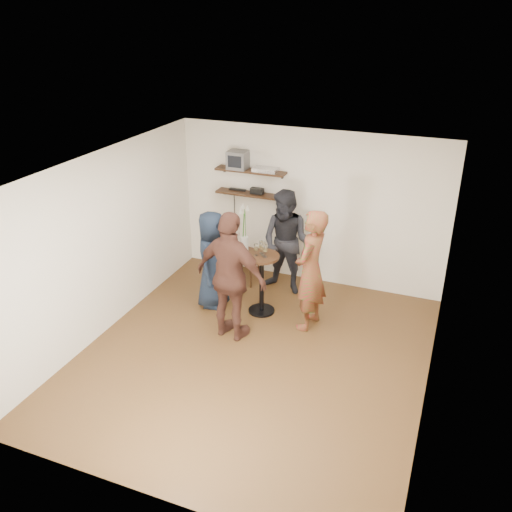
{
  "coord_description": "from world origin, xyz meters",
  "views": [
    {
      "loc": [
        2.28,
        -5.64,
        4.35
      ],
      "look_at": [
        -0.12,
        0.4,
        1.31
      ],
      "focal_mm": 38.0,
      "sensor_mm": 36.0,
      "label": 1
    }
  ],
  "objects_px": {
    "crt_monitor": "(238,160)",
    "side_table": "(245,257)",
    "dvd_deck": "(266,170)",
    "radio": "(257,191)",
    "person_dark": "(286,243)",
    "person_plaid": "(311,270)",
    "person_navy": "(212,259)",
    "person_brown": "(231,277)",
    "drinks_table": "(262,276)"
  },
  "relations": [
    {
      "from": "person_dark",
      "to": "drinks_table",
      "type": "bearing_deg",
      "value": -90.0
    },
    {
      "from": "person_dark",
      "to": "crt_monitor",
      "type": "bearing_deg",
      "value": 165.3
    },
    {
      "from": "crt_monitor",
      "to": "person_navy",
      "type": "height_order",
      "value": "crt_monitor"
    },
    {
      "from": "dvd_deck",
      "to": "side_table",
      "type": "bearing_deg",
      "value": -120.9
    },
    {
      "from": "side_table",
      "to": "drinks_table",
      "type": "xyz_separation_m",
      "value": [
        0.64,
        -0.85,
        0.16
      ]
    },
    {
      "from": "person_plaid",
      "to": "person_dark",
      "type": "xyz_separation_m",
      "value": [
        -0.67,
        0.9,
        -0.04
      ]
    },
    {
      "from": "person_dark",
      "to": "person_brown",
      "type": "bearing_deg",
      "value": -90.98
    },
    {
      "from": "radio",
      "to": "drinks_table",
      "type": "height_order",
      "value": "radio"
    },
    {
      "from": "side_table",
      "to": "person_plaid",
      "type": "relative_size",
      "value": 0.3
    },
    {
      "from": "drinks_table",
      "to": "person_navy",
      "type": "relative_size",
      "value": 0.62
    },
    {
      "from": "radio",
      "to": "person_navy",
      "type": "height_order",
      "value": "radio"
    },
    {
      "from": "person_plaid",
      "to": "drinks_table",
      "type": "bearing_deg",
      "value": -90.0
    },
    {
      "from": "side_table",
      "to": "person_plaid",
      "type": "distance_m",
      "value": 1.77
    },
    {
      "from": "person_navy",
      "to": "person_plaid",
      "type": "bearing_deg",
      "value": -95.96
    },
    {
      "from": "crt_monitor",
      "to": "person_plaid",
      "type": "relative_size",
      "value": 0.18
    },
    {
      "from": "drinks_table",
      "to": "person_navy",
      "type": "bearing_deg",
      "value": -176.02
    },
    {
      "from": "person_plaid",
      "to": "crt_monitor",
      "type": "bearing_deg",
      "value": -120.51
    },
    {
      "from": "person_plaid",
      "to": "person_navy",
      "type": "height_order",
      "value": "person_plaid"
    },
    {
      "from": "drinks_table",
      "to": "person_brown",
      "type": "distance_m",
      "value": 0.86
    },
    {
      "from": "person_plaid",
      "to": "person_navy",
      "type": "distance_m",
      "value": 1.59
    },
    {
      "from": "radio",
      "to": "side_table",
      "type": "height_order",
      "value": "radio"
    },
    {
      "from": "side_table",
      "to": "drinks_table",
      "type": "height_order",
      "value": "drinks_table"
    },
    {
      "from": "person_dark",
      "to": "person_navy",
      "type": "distance_m",
      "value": 1.24
    },
    {
      "from": "drinks_table",
      "to": "crt_monitor",
      "type": "bearing_deg",
      "value": 126.14
    },
    {
      "from": "dvd_deck",
      "to": "radio",
      "type": "relative_size",
      "value": 1.82
    },
    {
      "from": "radio",
      "to": "crt_monitor",
      "type": "bearing_deg",
      "value": 180.0
    },
    {
      "from": "crt_monitor",
      "to": "drinks_table",
      "type": "bearing_deg",
      "value": -53.86
    },
    {
      "from": "radio",
      "to": "person_brown",
      "type": "height_order",
      "value": "person_brown"
    },
    {
      "from": "crt_monitor",
      "to": "radio",
      "type": "bearing_deg",
      "value": 0.0
    },
    {
      "from": "crt_monitor",
      "to": "person_dark",
      "type": "distance_m",
      "value": 1.6
    },
    {
      "from": "side_table",
      "to": "person_dark",
      "type": "distance_m",
      "value": 0.86
    },
    {
      "from": "person_plaid",
      "to": "person_brown",
      "type": "height_order",
      "value": "person_brown"
    },
    {
      "from": "radio",
      "to": "person_navy",
      "type": "distance_m",
      "value": 1.5
    },
    {
      "from": "person_navy",
      "to": "person_brown",
      "type": "distance_m",
      "value": 0.98
    },
    {
      "from": "side_table",
      "to": "person_brown",
      "type": "xyz_separation_m",
      "value": [
        0.49,
        -1.63,
        0.49
      ]
    },
    {
      "from": "dvd_deck",
      "to": "radio",
      "type": "xyz_separation_m",
      "value": [
        -0.15,
        0.0,
        -0.38
      ]
    },
    {
      "from": "crt_monitor",
      "to": "person_brown",
      "type": "bearing_deg",
      "value": -69.56
    },
    {
      "from": "crt_monitor",
      "to": "radio",
      "type": "relative_size",
      "value": 1.45
    },
    {
      "from": "drinks_table",
      "to": "person_plaid",
      "type": "xyz_separation_m",
      "value": [
        0.79,
        -0.11,
        0.29
      ]
    },
    {
      "from": "person_plaid",
      "to": "dvd_deck",
      "type": "bearing_deg",
      "value": -130.17
    },
    {
      "from": "drinks_table",
      "to": "person_plaid",
      "type": "relative_size",
      "value": 0.53
    },
    {
      "from": "side_table",
      "to": "person_dark",
      "type": "height_order",
      "value": "person_dark"
    },
    {
      "from": "radio",
      "to": "person_dark",
      "type": "bearing_deg",
      "value": -32.89
    },
    {
      "from": "person_plaid",
      "to": "person_brown",
      "type": "relative_size",
      "value": 0.96
    },
    {
      "from": "crt_monitor",
      "to": "radio",
      "type": "distance_m",
      "value": 0.6
    },
    {
      "from": "radio",
      "to": "person_plaid",
      "type": "height_order",
      "value": "person_plaid"
    },
    {
      "from": "crt_monitor",
      "to": "person_brown",
      "type": "height_order",
      "value": "crt_monitor"
    },
    {
      "from": "side_table",
      "to": "person_navy",
      "type": "distance_m",
      "value": 0.97
    },
    {
      "from": "crt_monitor",
      "to": "side_table",
      "type": "bearing_deg",
      "value": -55.56
    },
    {
      "from": "person_navy",
      "to": "person_dark",
      "type": "bearing_deg",
      "value": -51.35
    }
  ]
}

